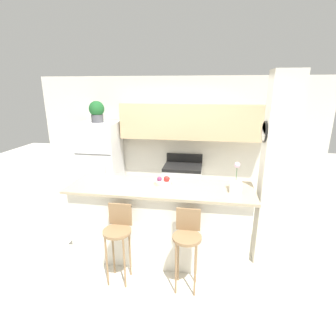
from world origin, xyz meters
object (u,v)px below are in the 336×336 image
object	(u,v)px
refrigerator	(101,165)
stove_range	(183,187)
bar_stool_left	(118,232)
orchid_vase	(236,184)
bar_stool_right	(187,238)
potted_plant_on_fridge	(97,111)
fruit_bowl	(163,181)
trash_bin	(127,202)

from	to	relation	value
refrigerator	stove_range	distance (m)	1.69
bar_stool_left	orchid_vase	size ratio (longest dim) A/B	2.57
bar_stool_right	orchid_vase	bearing A→B (deg)	43.29
bar_stool_right	potted_plant_on_fridge	bearing A→B (deg)	132.69
stove_range	fruit_bowl	world-z (taller)	fruit_bowl
refrigerator	potted_plant_on_fridge	xyz separation A→B (m)	(-0.00, 0.00, 1.06)
refrigerator	bar_stool_left	world-z (taller)	refrigerator
refrigerator	bar_stool_left	bearing A→B (deg)	-62.57
potted_plant_on_fridge	orchid_vase	world-z (taller)	potted_plant_on_fridge
bar_stool_left	fruit_bowl	xyz separation A→B (m)	(0.45, 0.64, 0.45)
bar_stool_left	orchid_vase	bearing A→B (deg)	20.63
stove_range	potted_plant_on_fridge	size ratio (longest dim) A/B	2.69
stove_range	fruit_bowl	distance (m)	1.63
refrigerator	bar_stool_left	xyz separation A→B (m)	(1.08, -2.08, -0.19)
refrigerator	trash_bin	size ratio (longest dim) A/B	4.48
orchid_vase	trash_bin	distance (m)	2.50
stove_range	potted_plant_on_fridge	xyz separation A→B (m)	(-1.64, -0.05, 1.45)
potted_plant_on_fridge	orchid_vase	bearing A→B (deg)	-32.10
bar_stool_left	bar_stool_right	size ratio (longest dim) A/B	1.00
stove_range	orchid_vase	size ratio (longest dim) A/B	2.77
bar_stool_right	fruit_bowl	bearing A→B (deg)	121.53
bar_stool_right	orchid_vase	distance (m)	0.92
bar_stool_left	potted_plant_on_fridge	distance (m)	2.65
bar_stool_right	orchid_vase	size ratio (longest dim) A/B	2.57
refrigerator	stove_range	xyz separation A→B (m)	(1.64, 0.05, -0.39)
stove_range	potted_plant_on_fridge	distance (m)	2.19
potted_plant_on_fridge	fruit_bowl	xyz separation A→B (m)	(1.53, -1.44, -0.80)
bar_stool_left	trash_bin	distance (m)	1.96
potted_plant_on_fridge	stove_range	bearing A→B (deg)	1.72
stove_range	trash_bin	xyz separation A→B (m)	(-1.05, -0.29, -0.27)
stove_range	fruit_bowl	xyz separation A→B (m)	(-0.12, -1.49, 0.66)
bar_stool_right	bar_stool_left	bearing A→B (deg)	180.00
bar_stool_left	trash_bin	xyz separation A→B (m)	(-0.49, 1.84, -0.47)
fruit_bowl	refrigerator	bearing A→B (deg)	136.63
bar_stool_left	trash_bin	size ratio (longest dim) A/B	2.62
potted_plant_on_fridge	refrigerator	bearing A→B (deg)	-61.79
bar_stool_left	refrigerator	bearing A→B (deg)	117.43
bar_stool_right	fruit_bowl	size ratio (longest dim) A/B	4.41
orchid_vase	trash_bin	size ratio (longest dim) A/B	1.02
refrigerator	potted_plant_on_fridge	distance (m)	1.06
trash_bin	potted_plant_on_fridge	bearing A→B (deg)	157.93
orchid_vase	bar_stool_right	bearing A→B (deg)	-136.71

